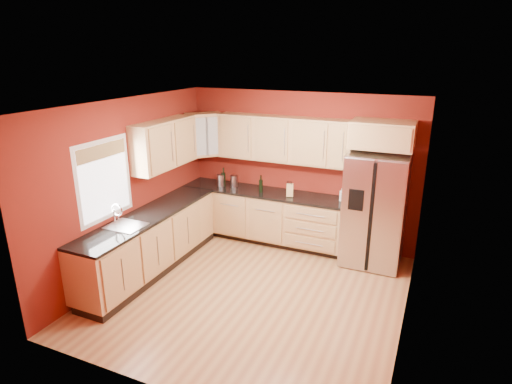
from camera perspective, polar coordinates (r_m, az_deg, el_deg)
floor at (r=6.15m, az=-0.51°, el=-13.30°), size 4.00×4.00×0.00m
ceiling at (r=5.28m, az=-0.59°, el=11.51°), size 4.00×4.00×0.00m
wall_back at (r=7.37m, az=5.87°, el=3.08°), size 4.00×0.04×2.60m
wall_front at (r=4.01m, az=-12.60°, el=-10.90°), size 4.00×0.04×2.60m
wall_left at (r=6.62m, az=-16.54°, el=0.63°), size 0.04×4.00×2.60m
wall_right at (r=5.15m, az=20.26°, el=-4.85°), size 0.04×4.00×2.60m
base_cabinets_back at (r=7.55m, az=0.97°, el=-3.32°), size 2.90×0.60×0.88m
base_cabinets_left at (r=6.74m, az=-13.91°, el=-6.66°), size 0.60×2.80×0.88m
countertop_back at (r=7.38m, az=0.96°, el=-0.03°), size 2.90×0.62×0.04m
countertop_left at (r=6.56m, az=-14.14°, el=-3.03°), size 0.62×2.80×0.04m
upper_cabinets_back at (r=7.17m, az=3.68°, el=7.03°), size 2.30×0.33×0.75m
upper_cabinets_left at (r=6.94m, az=-12.06°, el=6.28°), size 0.33×1.35×0.75m
corner_upper_cabinet at (r=7.63m, az=-6.91°, el=7.61°), size 0.67×0.67×0.75m
over_fridge_cabinet at (r=6.63m, az=16.50°, el=7.36°), size 0.92×0.60×0.40m
refrigerator at (r=6.86m, az=15.54°, el=-2.28°), size 0.90×0.75×1.78m
window at (r=6.18m, az=-19.54°, el=1.51°), size 0.03×0.90×1.00m
sink_faucet at (r=6.14m, az=-17.08°, el=-3.07°), size 0.50×0.42×0.30m
canister_left at (r=7.65m, az=-4.72°, el=1.56°), size 0.16×0.16×0.21m
canister_right at (r=7.60m, az=-2.96°, el=1.46°), size 0.17×0.17×0.21m
wine_bottle_a at (r=7.64m, az=-4.36°, el=2.02°), size 0.10×0.10×0.34m
wine_bottle_b at (r=7.28m, az=0.65°, el=1.11°), size 0.08×0.08×0.30m
knife_block at (r=7.10m, az=4.53°, el=0.26°), size 0.14×0.13×0.22m
soap_dispenser at (r=7.01m, az=11.35°, el=-0.36°), size 0.09×0.09×0.21m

